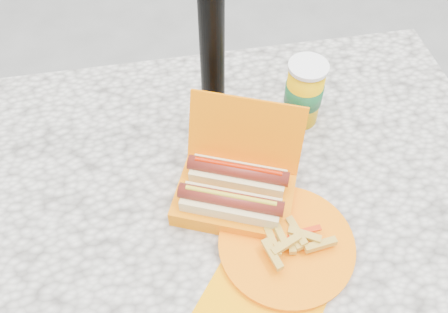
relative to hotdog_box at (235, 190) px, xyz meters
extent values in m
plane|color=slate|center=(-0.01, 0.06, -0.79)|extent=(60.00, 60.00, 0.00)
cube|color=beige|center=(-0.01, 0.06, -0.07)|extent=(1.20, 0.80, 0.05)
cylinder|color=black|center=(-0.51, 0.36, -0.44)|extent=(0.07, 0.07, 0.70)
cylinder|color=black|center=(0.49, 0.36, -0.44)|extent=(0.07, 0.07, 0.70)
cube|color=#FF7500|center=(0.00, -0.01, -0.02)|extent=(0.27, 0.23, 0.04)
cube|color=#FF7500|center=(0.04, 0.09, 0.07)|extent=(0.23, 0.14, 0.14)
cube|color=#F6E78E|center=(-0.02, -0.04, 0.00)|extent=(0.19, 0.12, 0.05)
cylinder|color=maroon|center=(-0.02, -0.04, 0.03)|extent=(0.20, 0.11, 0.03)
cylinder|color=gold|center=(-0.02, -0.04, 0.04)|extent=(0.16, 0.08, 0.01)
cube|color=#F6E78E|center=(0.01, 0.02, 0.00)|extent=(0.19, 0.12, 0.05)
cylinder|color=maroon|center=(0.01, 0.02, 0.03)|extent=(0.20, 0.11, 0.03)
cylinder|color=#B81A00|center=(0.01, 0.02, 0.04)|extent=(0.16, 0.08, 0.01)
cube|color=#FF9C00|center=(0.01, -0.21, -0.04)|extent=(0.28, 0.28, 0.00)
cylinder|color=#FF7500|center=(0.08, -0.12, -0.03)|extent=(0.25, 0.25, 0.01)
cylinder|color=#FF7500|center=(0.08, -0.12, -0.03)|extent=(0.26, 0.26, 0.01)
cube|color=gold|center=(0.04, -0.15, 0.00)|extent=(0.03, 0.06, 0.01)
cube|color=gold|center=(0.07, -0.12, -0.01)|extent=(0.06, 0.04, 0.02)
cube|color=gold|center=(0.10, -0.11, 0.00)|extent=(0.03, 0.06, 0.02)
cube|color=gold|center=(0.07, -0.13, 0.00)|extent=(0.06, 0.04, 0.01)
cube|color=gold|center=(0.06, -0.11, 0.00)|extent=(0.02, 0.06, 0.02)
cube|color=gold|center=(0.11, -0.12, 0.00)|extent=(0.06, 0.04, 0.01)
cube|color=gold|center=(0.09, -0.11, -0.01)|extent=(0.03, 0.06, 0.01)
cube|color=gold|center=(0.05, -0.12, -0.01)|extent=(0.02, 0.06, 0.01)
cube|color=gold|center=(0.08, -0.12, -0.01)|extent=(0.03, 0.06, 0.01)
cube|color=gold|center=(0.08, -0.09, -0.01)|extent=(0.04, 0.06, 0.02)
cube|color=gold|center=(0.06, -0.10, -0.01)|extent=(0.03, 0.06, 0.02)
cube|color=gold|center=(0.13, -0.14, -0.01)|extent=(0.06, 0.02, 0.01)
cube|color=gold|center=(0.08, -0.13, 0.00)|extent=(0.06, 0.03, 0.01)
ellipsoid|color=#B81A00|center=(0.05, -0.06, -0.02)|extent=(0.05, 0.05, 0.02)
cube|color=red|center=(0.09, -0.11, -0.01)|extent=(0.11, 0.02, 0.00)
cylinder|color=#FAB600|center=(0.19, 0.20, 0.03)|extent=(0.08, 0.08, 0.15)
cylinder|color=#165B2E|center=(0.19, 0.20, 0.04)|extent=(0.08, 0.08, 0.05)
cylinder|color=white|center=(0.19, 0.20, 0.11)|extent=(0.09, 0.09, 0.01)
camera|label=1|loc=(-0.11, -0.50, 0.77)|focal=38.00mm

